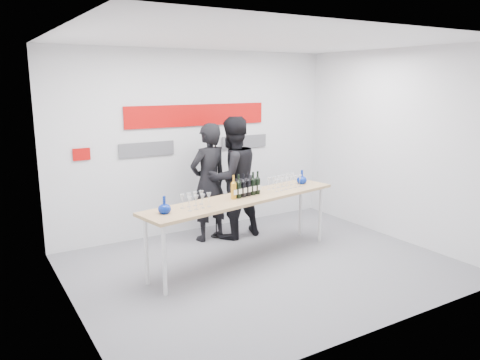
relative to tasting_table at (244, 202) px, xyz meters
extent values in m
plane|color=slate|center=(0.12, -0.33, -0.86)|extent=(5.00, 5.00, 0.00)
cube|color=silver|center=(0.12, 1.67, 0.64)|extent=(5.00, 0.04, 3.00)
cube|color=#B90907|center=(0.12, 1.64, 1.09)|extent=(2.50, 0.02, 0.35)
cube|color=#59595E|center=(-0.78, 1.64, 0.59)|extent=(0.90, 0.02, 0.22)
cube|color=#59595E|center=(1.02, 1.64, 0.59)|extent=(0.90, 0.02, 0.22)
cube|color=#B90907|center=(-1.78, 1.64, 0.59)|extent=(0.25, 0.02, 0.18)
cube|color=tan|center=(0.00, 0.00, 0.05)|extent=(3.15, 1.17, 0.04)
cylinder|color=silver|center=(-1.38, -0.47, -0.41)|extent=(0.05, 0.05, 0.89)
cylinder|color=silver|center=(1.46, 0.06, -0.41)|extent=(0.05, 0.05, 0.89)
cylinder|color=silver|center=(-1.46, -0.06, -0.41)|extent=(0.05, 0.05, 0.89)
cylinder|color=silver|center=(1.38, 0.47, -0.41)|extent=(0.05, 0.05, 0.89)
imported|color=black|center=(0.01, 1.06, 0.08)|extent=(0.75, 0.56, 1.87)
imported|color=black|center=(0.39, 0.99, 0.12)|extent=(1.01, 0.82, 1.96)
cylinder|color=black|center=(0.16, 1.11, -0.85)|extent=(0.18, 0.18, 0.02)
cylinder|color=black|center=(0.16, 1.11, -0.10)|extent=(0.02, 0.02, 1.52)
sphere|color=black|center=(0.16, 1.08, 0.68)|extent=(0.05, 0.05, 0.05)
camera|label=1|loc=(-3.29, -5.35, 1.65)|focal=35.00mm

